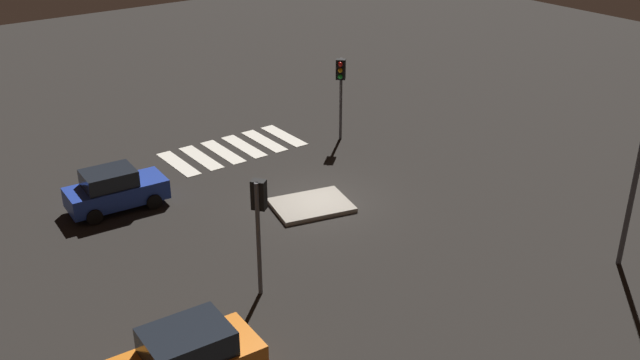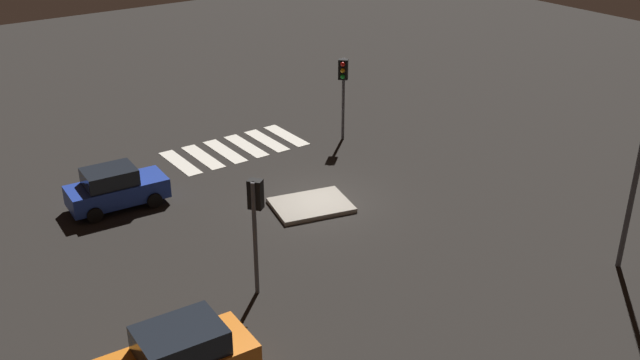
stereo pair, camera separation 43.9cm
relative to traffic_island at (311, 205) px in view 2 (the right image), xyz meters
name	(u,v)px [view 2 (the right image)]	position (x,y,z in m)	size (l,w,h in m)	color
ground_plane	(320,202)	(-0.54, -0.15, -0.09)	(80.00, 80.00, 0.00)	black
traffic_island	(311,205)	(0.00, 0.00, 0.00)	(3.46, 2.90, 0.18)	gray
car_blue	(116,188)	(6.26, -4.53, 0.74)	(3.97, 2.02, 1.69)	#1E389E
traffic_light_south	(343,79)	(-5.35, -5.01, 2.98)	(0.54, 0.54, 4.05)	#47474C
traffic_light_north	(256,208)	(4.73, 3.82, 2.90)	(0.53, 0.54, 3.94)	#47474C
crosswalk_near	(236,149)	(-0.54, -7.05, -0.08)	(6.45, 3.20, 0.02)	silver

